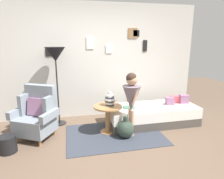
# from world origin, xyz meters

# --- Properties ---
(ground_plane) EXTENTS (12.00, 12.00, 0.00)m
(ground_plane) POSITION_xyz_m (0.00, 0.00, 0.00)
(ground_plane) COLOR brown
(gallery_wall) EXTENTS (4.80, 0.12, 2.60)m
(gallery_wall) POSITION_xyz_m (0.00, 1.95, 1.30)
(gallery_wall) COLOR beige
(gallery_wall) RESTS_ON ground
(rug) EXTENTS (1.82, 1.25, 0.01)m
(rug) POSITION_xyz_m (0.15, 0.74, 0.01)
(rug) COLOR #333842
(rug) RESTS_ON ground
(armchair) EXTENTS (0.90, 0.83, 0.97)m
(armchair) POSITION_xyz_m (-1.26, 0.98, 0.44)
(armchair) COLOR #9E7042
(armchair) RESTS_ON ground
(daybed) EXTENTS (1.91, 0.81, 0.40)m
(daybed) POSITION_xyz_m (1.08, 1.10, 0.20)
(daybed) COLOR #4C4742
(daybed) RESTS_ON ground
(pillow_head) EXTENTS (0.21, 0.14, 0.19)m
(pillow_head) POSITION_xyz_m (1.85, 1.14, 0.49)
(pillow_head) COLOR gray
(pillow_head) RESTS_ON daybed
(pillow_mid) EXTENTS (0.23, 0.14, 0.15)m
(pillow_mid) POSITION_xyz_m (1.68, 1.21, 0.48)
(pillow_mid) COLOR #D64C56
(pillow_mid) RESTS_ON daybed
(pillow_back) EXTENTS (0.18, 0.13, 0.16)m
(pillow_back) POSITION_xyz_m (1.48, 1.11, 0.48)
(pillow_back) COLOR gray
(pillow_back) RESTS_ON daybed
(side_table) EXTENTS (0.55, 0.55, 0.55)m
(side_table) POSITION_xyz_m (0.05, 0.89, 0.39)
(side_table) COLOR #9E7042
(side_table) RESTS_ON ground
(vase_striped) EXTENTS (0.20, 0.20, 0.27)m
(vase_striped) POSITION_xyz_m (0.10, 0.91, 0.66)
(vase_striped) COLOR #2D384C
(vase_striped) RESTS_ON side_table
(floor_lamp) EXTENTS (0.41, 0.41, 1.64)m
(floor_lamp) POSITION_xyz_m (-0.89, 1.53, 1.43)
(floor_lamp) COLOR black
(floor_lamp) RESTS_ON ground
(person_child) EXTENTS (0.34, 0.34, 1.21)m
(person_child) POSITION_xyz_m (0.45, 0.67, 0.78)
(person_child) COLOR tan
(person_child) RESTS_ON ground
(book_on_daybed) EXTENTS (0.24, 0.18, 0.03)m
(book_on_daybed) POSITION_xyz_m (0.54, 1.10, 0.42)
(book_on_daybed) COLOR #417756
(book_on_daybed) RESTS_ON daybed
(demijohn_near) EXTENTS (0.33, 0.33, 0.42)m
(demijohn_near) POSITION_xyz_m (0.33, 0.61, 0.17)
(demijohn_near) COLOR #2D3D33
(demijohn_near) RESTS_ON ground
(magazine_basket) EXTENTS (0.28, 0.28, 0.28)m
(magazine_basket) POSITION_xyz_m (-1.67, 0.52, 0.14)
(magazine_basket) COLOR black
(magazine_basket) RESTS_ON ground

